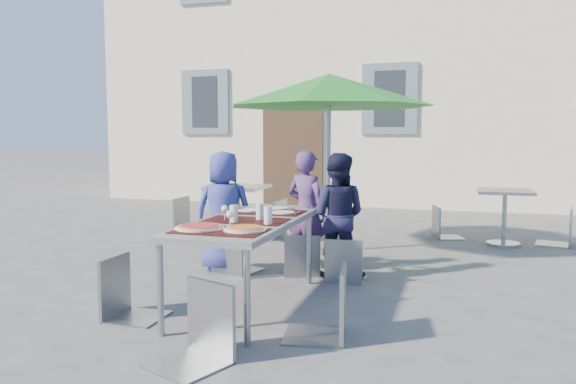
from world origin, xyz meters
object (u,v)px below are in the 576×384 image
(chair_2, at_px, (345,234))
(cafe_table_1, at_px, (505,207))
(child_2, at_px, (337,216))
(pizza_near_left, at_px, (199,227))
(chair_4, at_px, (329,259))
(bg_chair_r_0, at_px, (273,195))
(dining_table, at_px, (246,227))
(bg_chair_l_1, at_px, (443,203))
(child_0, at_px, (224,211))
(chair_0, at_px, (233,221))
(child_1, at_px, (307,211))
(bg_chair_l_0, at_px, (188,193))
(chair_1, at_px, (302,230))
(chair_5, at_px, (198,275))
(patio_umbrella, at_px, (329,92))
(bg_chair_r_1, at_px, (564,203))
(pizza_near_right, at_px, (245,229))
(cafe_table_0, at_px, (238,203))
(chair_3, at_px, (124,250))

(chair_2, relative_size, cafe_table_1, 1.14)
(child_2, bearing_deg, pizza_near_left, 66.35)
(chair_4, relative_size, bg_chair_r_0, 0.96)
(dining_table, xyz_separation_m, chair_4, (0.85, -0.54, -0.11))
(dining_table, bearing_deg, pizza_near_left, -110.37)
(bg_chair_l_1, bearing_deg, child_0, -129.33)
(dining_table, height_order, chair_4, chair_4)
(pizza_near_left, xyz_separation_m, chair_0, (-0.37, 1.57, -0.21))
(child_1, xyz_separation_m, bg_chair_l_0, (-2.31, 1.74, -0.05))
(chair_1, relative_size, chair_5, 0.86)
(pizza_near_left, height_order, cafe_table_1, pizza_near_left)
(bg_chair_r_0, bearing_deg, chair_2, -55.71)
(chair_4, height_order, patio_umbrella, patio_umbrella)
(bg_chair_l_1, bearing_deg, pizza_near_left, -111.83)
(chair_0, bearing_deg, dining_table, -62.33)
(bg_chair_l_0, relative_size, bg_chair_r_0, 1.00)
(child_1, distance_m, chair_5, 2.60)
(bg_chair_l_1, distance_m, bg_chair_r_1, 1.56)
(bg_chair_l_0, bearing_deg, pizza_near_left, -61.90)
(bg_chair_l_0, bearing_deg, chair_1, -40.22)
(bg_chair_l_1, bearing_deg, dining_table, -112.02)
(patio_umbrella, xyz_separation_m, bg_chair_r_0, (-0.98, 0.76, -1.40))
(pizza_near_left, height_order, patio_umbrella, patio_umbrella)
(pizza_near_right, relative_size, child_1, 0.25)
(chair_0, bearing_deg, cafe_table_1, 40.04)
(pizza_near_right, bearing_deg, cafe_table_0, 112.72)
(child_0, bearing_deg, chair_0, 146.57)
(child_1, bearing_deg, bg_chair_r_0, -40.03)
(dining_table, relative_size, chair_2, 2.16)
(cafe_table_0, height_order, bg_chair_r_0, bg_chair_r_0)
(chair_4, height_order, bg_chair_r_1, chair_4)
(chair_1, height_order, bg_chair_r_1, bg_chair_r_1)
(dining_table, bearing_deg, child_1, 82.74)
(dining_table, height_order, pizza_near_right, pizza_near_right)
(patio_umbrella, bearing_deg, child_2, -73.62)
(bg_chair_r_1, bearing_deg, patio_umbrella, -156.12)
(pizza_near_left, xyz_separation_m, chair_1, (0.37, 1.68, -0.28))
(child_2, distance_m, chair_4, 1.77)
(dining_table, xyz_separation_m, chair_1, (0.18, 1.17, -0.21))
(child_2, relative_size, chair_0, 1.36)
(patio_umbrella, bearing_deg, chair_5, -90.68)
(chair_5, distance_m, bg_chair_l_1, 5.26)
(child_1, bearing_deg, dining_table, 104.34)
(chair_0, bearing_deg, patio_umbrella, 61.79)
(cafe_table_0, height_order, cafe_table_1, cafe_table_0)
(chair_3, distance_m, bg_chair_r_0, 3.76)
(dining_table, relative_size, chair_4, 1.86)
(bg_chair_l_0, bearing_deg, bg_chair_r_0, 2.93)
(cafe_table_0, relative_size, bg_chair_r_1, 0.81)
(dining_table, height_order, child_0, child_0)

